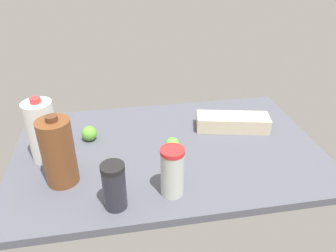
{
  "coord_description": "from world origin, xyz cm",
  "views": [
    {
      "loc": [
        -18.81,
        -106.69,
        76.29
      ],
      "look_at": [
        0.0,
        0.0,
        13.0
      ],
      "focal_mm": 35.0,
      "sensor_mm": 36.0,
      "label": 1
    }
  ],
  "objects_px": {
    "egg_carton": "(233,122)",
    "lime_near_front": "(172,144)",
    "chocolate_milk_jug": "(58,152)",
    "milk_jug": "(42,131)",
    "shaker_bottle": "(114,186)",
    "lime_far_back": "(89,133)",
    "tumbler_cup": "(172,172)"
  },
  "relations": [
    {
      "from": "chocolate_milk_jug",
      "to": "shaker_bottle",
      "type": "relative_size",
      "value": 1.61
    },
    {
      "from": "egg_carton",
      "to": "lime_near_front",
      "type": "height_order",
      "value": "egg_carton"
    },
    {
      "from": "milk_jug",
      "to": "lime_near_front",
      "type": "xyz_separation_m",
      "value": [
        0.48,
        -0.04,
        -0.09
      ]
    },
    {
      "from": "chocolate_milk_jug",
      "to": "shaker_bottle",
      "type": "xyz_separation_m",
      "value": [
        0.17,
        -0.15,
        -0.04
      ]
    },
    {
      "from": "chocolate_milk_jug",
      "to": "lime_far_back",
      "type": "distance_m",
      "value": 0.28
    },
    {
      "from": "shaker_bottle",
      "to": "lime_far_back",
      "type": "relative_size",
      "value": 2.56
    },
    {
      "from": "egg_carton",
      "to": "milk_jug",
      "type": "bearing_deg",
      "value": -161.21
    },
    {
      "from": "chocolate_milk_jug",
      "to": "milk_jug",
      "type": "xyz_separation_m",
      "value": [
        -0.07,
        0.15,
        -0.0
      ]
    },
    {
      "from": "lime_far_back",
      "to": "tumbler_cup",
      "type": "bearing_deg",
      "value": -53.75
    },
    {
      "from": "egg_carton",
      "to": "tumbler_cup",
      "type": "relative_size",
      "value": 1.8
    },
    {
      "from": "lime_far_back",
      "to": "egg_carton",
      "type": "bearing_deg",
      "value": -1.51
    },
    {
      "from": "shaker_bottle",
      "to": "lime_far_back",
      "type": "distance_m",
      "value": 0.42
    },
    {
      "from": "tumbler_cup",
      "to": "chocolate_milk_jug",
      "type": "distance_m",
      "value": 0.38
    },
    {
      "from": "egg_carton",
      "to": "shaker_bottle",
      "type": "xyz_separation_m",
      "value": [
        -0.52,
        -0.39,
        0.05
      ]
    },
    {
      "from": "egg_carton",
      "to": "shaker_bottle",
      "type": "distance_m",
      "value": 0.65
    },
    {
      "from": "shaker_bottle",
      "to": "lime_near_front",
      "type": "bearing_deg",
      "value": 49.57
    },
    {
      "from": "tumbler_cup",
      "to": "lime_near_front",
      "type": "distance_m",
      "value": 0.25
    },
    {
      "from": "tumbler_cup",
      "to": "lime_far_back",
      "type": "xyz_separation_m",
      "value": [
        -0.28,
        0.38,
        -0.06
      ]
    },
    {
      "from": "lime_near_front",
      "to": "egg_carton",
      "type": "bearing_deg",
      "value": 22.6
    },
    {
      "from": "tumbler_cup",
      "to": "milk_jug",
      "type": "distance_m",
      "value": 0.51
    },
    {
      "from": "milk_jug",
      "to": "lime_far_back",
      "type": "distance_m",
      "value": 0.2
    },
    {
      "from": "chocolate_milk_jug",
      "to": "milk_jug",
      "type": "bearing_deg",
      "value": 115.78
    },
    {
      "from": "egg_carton",
      "to": "lime_near_front",
      "type": "relative_size",
      "value": 5.43
    },
    {
      "from": "chocolate_milk_jug",
      "to": "lime_far_back",
      "type": "xyz_separation_m",
      "value": [
        0.08,
        0.25,
        -0.09
      ]
    },
    {
      "from": "lime_far_back",
      "to": "milk_jug",
      "type": "bearing_deg",
      "value": -147.38
    },
    {
      "from": "shaker_bottle",
      "to": "milk_jug",
      "type": "relative_size",
      "value": 0.63
    },
    {
      "from": "chocolate_milk_jug",
      "to": "tumbler_cup",
      "type": "bearing_deg",
      "value": -19.27
    },
    {
      "from": "egg_carton",
      "to": "lime_far_back",
      "type": "xyz_separation_m",
      "value": [
        -0.61,
        0.02,
        -0.0
      ]
    },
    {
      "from": "shaker_bottle",
      "to": "lime_near_front",
      "type": "distance_m",
      "value": 0.36
    },
    {
      "from": "milk_jug",
      "to": "lime_near_front",
      "type": "distance_m",
      "value": 0.49
    },
    {
      "from": "egg_carton",
      "to": "lime_near_front",
      "type": "bearing_deg",
      "value": -144.81
    },
    {
      "from": "shaker_bottle",
      "to": "lime_far_back",
      "type": "bearing_deg",
      "value": 102.78
    }
  ]
}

